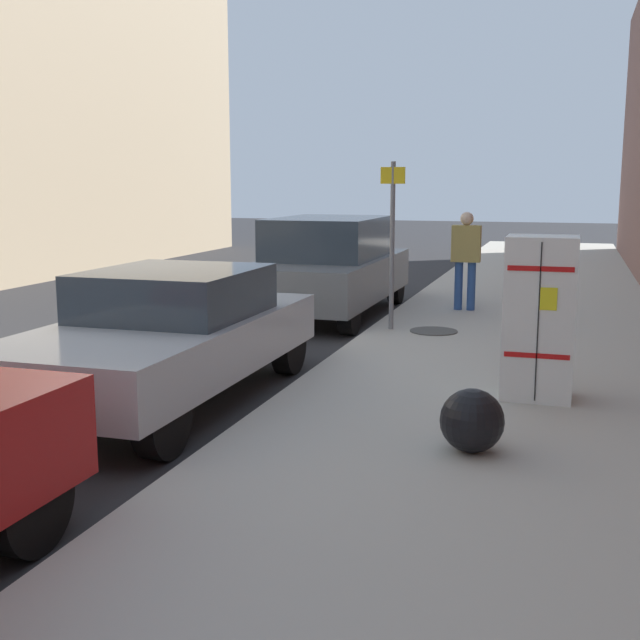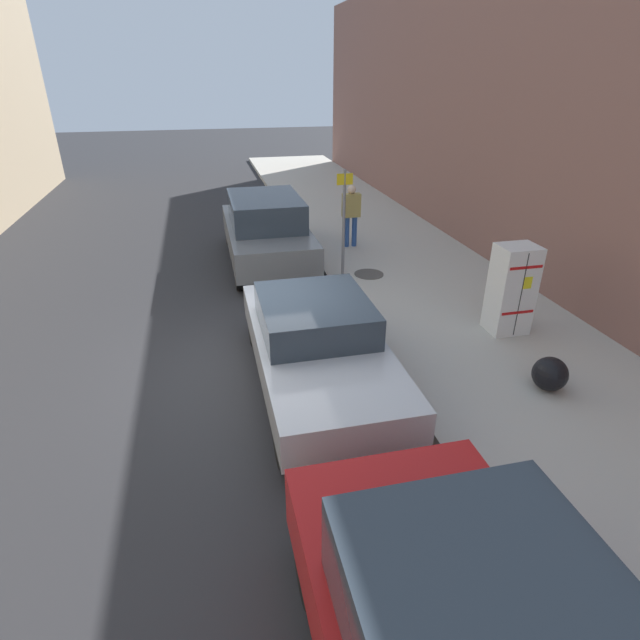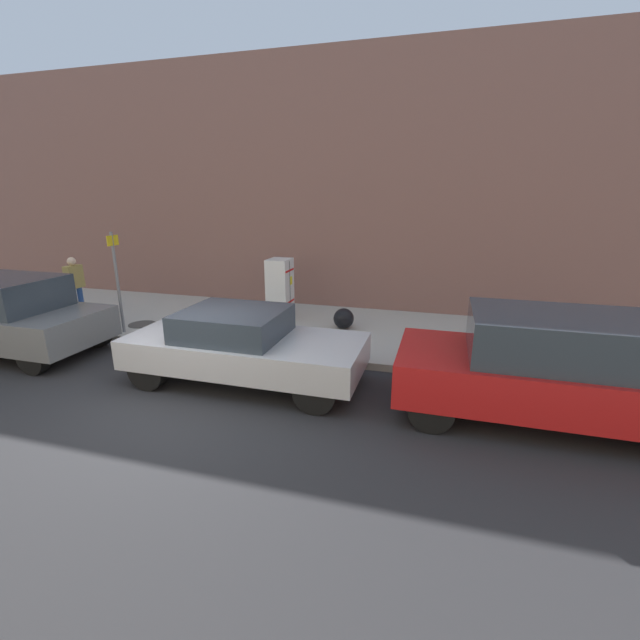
{
  "view_description": "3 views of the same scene",
  "coord_description": "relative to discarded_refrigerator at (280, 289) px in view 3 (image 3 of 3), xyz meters",
  "views": [
    {
      "loc": [
        -4.99,
        8.23,
        2.34
      ],
      "look_at": [
        -2.27,
        -0.46,
        0.76
      ],
      "focal_mm": 45.0,
      "sensor_mm": 36.0,
      "label": 1
    },
    {
      "loc": [
        0.55,
        7.3,
        4.53
      ],
      "look_at": [
        -0.98,
        0.74,
        1.16
      ],
      "focal_mm": 28.0,
      "sensor_mm": 36.0,
      "label": 2
    },
    {
      "loc": [
        5.95,
        4.22,
        3.48
      ],
      "look_at": [
        -2.17,
        1.86,
        0.98
      ],
      "focal_mm": 24.0,
      "sensor_mm": 36.0,
      "label": 3
    }
  ],
  "objects": [
    {
      "name": "parked_sedan_silver",
      "position": [
        3.79,
        0.73,
        -0.24
      ],
      "size": [
        1.87,
        4.44,
        1.41
      ],
      "color": "silver",
      "rests_on": "ground"
    },
    {
      "name": "parked_suv_gray",
      "position": [
        3.79,
        -5.19,
        -0.11
      ],
      "size": [
        1.97,
        4.57,
        1.72
      ],
      "color": "slate",
      "rests_on": "ground"
    },
    {
      "name": "manhole_cover",
      "position": [
        1.6,
        -3.31,
        -0.82
      ],
      "size": [
        0.7,
        0.7,
        0.02
      ],
      "primitive_type": "cylinder",
      "color": "#47443F",
      "rests_on": "sidewalk_slab"
    },
    {
      "name": "parked_suv_red",
      "position": [
        3.79,
        6.05,
        -0.08
      ],
      "size": [
        1.98,
        4.81,
        1.75
      ],
      "color": "red",
      "rests_on": "ground"
    },
    {
      "name": "ground_plane",
      "position": [
        4.73,
        0.03,
        -0.98
      ],
      "size": [
        80.0,
        80.0,
        0.0
      ],
      "primitive_type": "plane",
      "color": "#28282B"
    },
    {
      "name": "sidewalk_slab",
      "position": [
        0.43,
        0.03,
        -0.9
      ],
      "size": [
        4.29,
        44.0,
        0.16
      ],
      "primitive_type": "cube",
      "color": "#B2ADA0",
      "rests_on": "ground"
    },
    {
      "name": "street_sign_post",
      "position": [
        2.25,
        -3.33,
        0.56
      ],
      "size": [
        0.36,
        0.07,
        2.47
      ],
      "color": "slate",
      "rests_on": "sidewalk_slab"
    },
    {
      "name": "trash_bag",
      "position": [
        0.43,
        1.9,
        -0.56
      ],
      "size": [
        0.53,
        0.53,
        0.53
      ],
      "primitive_type": "sphere",
      "color": "black",
      "rests_on": "sidewalk_slab"
    },
    {
      "name": "discarded_refrigerator",
      "position": [
        0.0,
        0.0,
        0.0
      ],
      "size": [
        0.7,
        0.59,
        1.65
      ],
      "color": "white",
      "rests_on": "sidewalk_slab"
    },
    {
      "name": "pedestrian_walking_far",
      "position": [
        1.43,
        -5.49,
        0.14
      ],
      "size": [
        0.48,
        0.22,
        1.67
      ],
      "rotation": [
        0.0,
        0.0,
        6.24
      ],
      "color": "#2D5193",
      "rests_on": "sidewalk_slab"
    },
    {
      "name": "fire_hydrant",
      "position": [
        2.21,
        5.92,
        -0.43
      ],
      "size": [
        0.22,
        0.22,
        0.76
      ],
      "color": "red",
      "rests_on": "sidewalk_slab"
    },
    {
      "name": "building_facade_near",
      "position": [
        -2.57,
        0.03,
        2.67
      ],
      "size": [
        1.7,
        39.6,
        7.31
      ],
      "primitive_type": "cube",
      "color": "#7F564C",
      "rests_on": "ground"
    }
  ]
}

